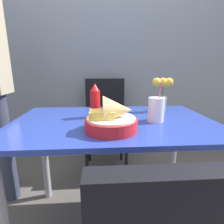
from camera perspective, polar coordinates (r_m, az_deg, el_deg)
ground_plane at (r=1.40m, az=0.45°, el=-32.56°), size 12.00×12.00×0.00m
wall_window at (r=1.98m, az=-1.82°, el=22.36°), size 7.00×0.06×2.60m
dining_table at (r=1.04m, az=0.51°, el=-8.35°), size 1.14×0.72×0.73m
chair_far_window at (r=1.78m, az=-2.16°, el=-1.51°), size 0.40×0.40×0.91m
food_basket at (r=0.82m, az=0.29°, el=-2.08°), size 0.25×0.25×0.17m
ketchup_bottle at (r=1.04m, az=-5.53°, el=3.52°), size 0.06×0.06×0.20m
drink_cup at (r=0.99m, az=14.15°, el=0.53°), size 0.09×0.09×0.22m
flower_vase at (r=1.24m, az=16.03°, el=6.46°), size 0.14×0.07×0.23m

